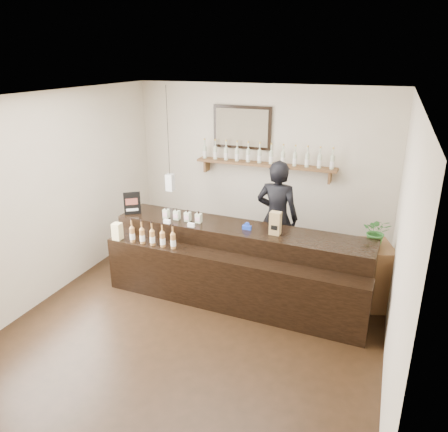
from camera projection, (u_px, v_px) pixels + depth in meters
ground at (205, 313)px, 5.81m from camera, size 5.00×5.00×0.00m
room_shell at (203, 191)px, 5.21m from camera, size 5.00×5.00×5.00m
back_wall_decor at (251, 148)px, 7.33m from camera, size 2.66×0.96×1.69m
counter at (237, 266)px, 6.06m from camera, size 3.64×1.13×1.18m
promo_sign at (132, 203)px, 6.42m from camera, size 0.21×0.16×0.34m
paper_bag at (275, 223)px, 5.70m from camera, size 0.15×0.12×0.31m
tape_dispenser at (247, 227)px, 5.89m from camera, size 0.12×0.05×0.10m
side_cabinet at (371, 275)px, 5.89m from camera, size 0.60×0.71×0.88m
potted_plant at (377, 232)px, 5.68m from camera, size 0.35×0.31×0.39m
shopkeeper at (277, 210)px, 6.63m from camera, size 0.75×0.51×2.02m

